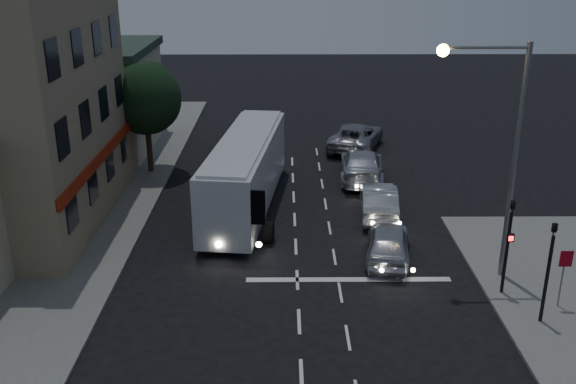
{
  "coord_description": "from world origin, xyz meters",
  "views": [
    {
      "loc": [
        -0.52,
        -20.2,
        12.06
      ],
      "look_at": [
        -0.33,
        5.9,
        2.2
      ],
      "focal_mm": 40.0,
      "sensor_mm": 36.0,
      "label": 1
    }
  ],
  "objects_px": {
    "car_sedan_c": "(356,136)",
    "car_suv": "(388,243)",
    "tour_bus": "(246,171)",
    "car_sedan_b": "(362,165)",
    "traffic_signal_main": "(509,236)",
    "traffic_signal_side": "(550,261)",
    "streetlight": "(500,136)",
    "regulatory_sign": "(564,269)",
    "car_sedan_a": "(379,200)",
    "street_tree": "(145,96)"
  },
  "relations": [
    {
      "from": "car_sedan_c",
      "to": "car_suv",
      "type": "bearing_deg",
      "value": 106.81
    },
    {
      "from": "tour_bus",
      "to": "car_sedan_b",
      "type": "bearing_deg",
      "value": 40.73
    },
    {
      "from": "tour_bus",
      "to": "traffic_signal_main",
      "type": "height_order",
      "value": "traffic_signal_main"
    },
    {
      "from": "car_suv",
      "to": "traffic_signal_main",
      "type": "bearing_deg",
      "value": 151.38
    },
    {
      "from": "car_sedan_c",
      "to": "traffic_signal_side",
      "type": "distance_m",
      "value": 21.33
    },
    {
      "from": "tour_bus",
      "to": "car_sedan_c",
      "type": "bearing_deg",
      "value": 63.88
    },
    {
      "from": "car_suv",
      "to": "streetlight",
      "type": "height_order",
      "value": "streetlight"
    },
    {
      "from": "car_sedan_b",
      "to": "regulatory_sign",
      "type": "bearing_deg",
      "value": 117.51
    },
    {
      "from": "car_sedan_c",
      "to": "traffic_signal_main",
      "type": "xyz_separation_m",
      "value": [
        3.45,
        -18.88,
        1.59
      ]
    },
    {
      "from": "car_sedan_a",
      "to": "car_sedan_c",
      "type": "relative_size",
      "value": 0.79
    },
    {
      "from": "traffic_signal_side",
      "to": "car_sedan_c",
      "type": "bearing_deg",
      "value": 101.25
    },
    {
      "from": "car_sedan_c",
      "to": "regulatory_sign",
      "type": "distance_m",
      "value": 20.57
    },
    {
      "from": "car_sedan_c",
      "to": "regulatory_sign",
      "type": "relative_size",
      "value": 2.72
    },
    {
      "from": "car_sedan_c",
      "to": "street_tree",
      "type": "bearing_deg",
      "value": 38.64
    },
    {
      "from": "car_sedan_a",
      "to": "traffic_signal_side",
      "type": "relative_size",
      "value": 1.15
    },
    {
      "from": "regulatory_sign",
      "to": "streetlight",
      "type": "relative_size",
      "value": 0.24
    },
    {
      "from": "car_sedan_b",
      "to": "tour_bus",
      "type": "bearing_deg",
      "value": 40.24
    },
    {
      "from": "car_sedan_b",
      "to": "traffic_signal_main",
      "type": "bearing_deg",
      "value": 112.35
    },
    {
      "from": "regulatory_sign",
      "to": "street_tree",
      "type": "height_order",
      "value": "street_tree"
    },
    {
      "from": "traffic_signal_main",
      "to": "street_tree",
      "type": "relative_size",
      "value": 0.66
    },
    {
      "from": "traffic_signal_main",
      "to": "traffic_signal_side",
      "type": "bearing_deg",
      "value": -70.51
    },
    {
      "from": "tour_bus",
      "to": "streetlight",
      "type": "relative_size",
      "value": 1.33
    },
    {
      "from": "tour_bus",
      "to": "car_suv",
      "type": "bearing_deg",
      "value": -36.22
    },
    {
      "from": "regulatory_sign",
      "to": "street_tree",
      "type": "relative_size",
      "value": 0.35
    },
    {
      "from": "traffic_signal_main",
      "to": "traffic_signal_side",
      "type": "distance_m",
      "value": 2.1
    },
    {
      "from": "car_suv",
      "to": "car_sedan_a",
      "type": "distance_m",
      "value": 4.68
    },
    {
      "from": "car_suv",
      "to": "traffic_signal_side",
      "type": "distance_m",
      "value": 6.93
    },
    {
      "from": "car_sedan_a",
      "to": "car_sedan_c",
      "type": "xyz_separation_m",
      "value": [
        0.1,
        11.19,
        0.05
      ]
    },
    {
      "from": "tour_bus",
      "to": "regulatory_sign",
      "type": "relative_size",
      "value": 5.44
    },
    {
      "from": "street_tree",
      "to": "traffic_signal_side",
      "type": "bearing_deg",
      "value": -44.5
    },
    {
      "from": "car_sedan_b",
      "to": "car_sedan_c",
      "type": "height_order",
      "value": "car_sedan_c"
    },
    {
      "from": "traffic_signal_main",
      "to": "traffic_signal_side",
      "type": "xyz_separation_m",
      "value": [
        0.7,
        -1.98,
        0.0
      ]
    },
    {
      "from": "car_sedan_b",
      "to": "regulatory_sign",
      "type": "height_order",
      "value": "regulatory_sign"
    },
    {
      "from": "streetlight",
      "to": "car_sedan_c",
      "type": "bearing_deg",
      "value": 100.37
    },
    {
      "from": "tour_bus",
      "to": "street_tree",
      "type": "xyz_separation_m",
      "value": [
        -5.83,
        5.47,
        2.55
      ]
    },
    {
      "from": "tour_bus",
      "to": "car_sedan_a",
      "type": "xyz_separation_m",
      "value": [
        6.43,
        -1.08,
        -1.17
      ]
    },
    {
      "from": "tour_bus",
      "to": "traffic_signal_side",
      "type": "relative_size",
      "value": 2.92
    },
    {
      "from": "street_tree",
      "to": "car_sedan_c",
      "type": "bearing_deg",
      "value": 20.58
    },
    {
      "from": "traffic_signal_main",
      "to": "traffic_signal_side",
      "type": "relative_size",
      "value": 1.0
    },
    {
      "from": "car_sedan_c",
      "to": "street_tree",
      "type": "distance_m",
      "value": 13.7
    },
    {
      "from": "street_tree",
      "to": "car_suv",
      "type": "bearing_deg",
      "value": -43.06
    },
    {
      "from": "car_suv",
      "to": "car_sedan_c",
      "type": "distance_m",
      "value": 15.87
    },
    {
      "from": "car_sedan_b",
      "to": "streetlight",
      "type": "height_order",
      "value": "streetlight"
    },
    {
      "from": "car_sedan_c",
      "to": "streetlight",
      "type": "bearing_deg",
      "value": 118.43
    },
    {
      "from": "traffic_signal_main",
      "to": "car_sedan_c",
      "type": "bearing_deg",
      "value": 100.36
    },
    {
      "from": "car_sedan_a",
      "to": "car_sedan_b",
      "type": "xyz_separation_m",
      "value": [
        -0.2,
        5.28,
        0.05
      ]
    },
    {
      "from": "car_sedan_b",
      "to": "traffic_signal_side",
      "type": "distance_m",
      "value": 15.69
    },
    {
      "from": "tour_bus",
      "to": "car_suv",
      "type": "relative_size",
      "value": 2.75
    },
    {
      "from": "tour_bus",
      "to": "streetlight",
      "type": "distance_m",
      "value": 12.77
    },
    {
      "from": "car_sedan_c",
      "to": "regulatory_sign",
      "type": "height_order",
      "value": "regulatory_sign"
    }
  ]
}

